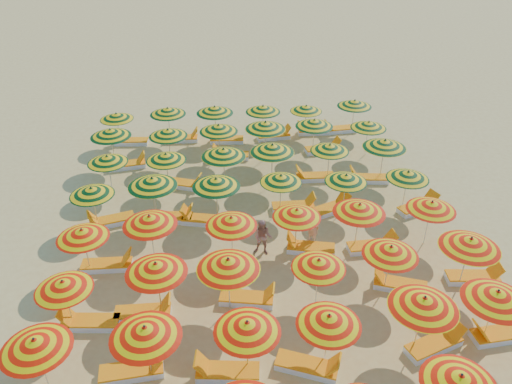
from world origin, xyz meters
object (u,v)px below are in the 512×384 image
(lounger_13, at_px, (474,277))
(lounger_33, at_px, (313,131))
(umbrella_33, at_px, (272,148))
(umbrella_45, at_px, (263,109))
(umbrella_9, at_px, (329,320))
(lounger_21, at_px, (330,209))
(lounger_24, at_px, (314,177))
(umbrella_31, at_px, (166,157))
(lounger_20, at_px, (294,206))
(beachgoer_a, at_px, (313,226))
(umbrella_6, at_px, (35,344))
(lounger_6, at_px, (309,366))
(lounger_15, at_px, (310,248))
(umbrella_15, at_px, (319,264))
(lounger_25, at_px, (368,178))
(lounger_11, at_px, (248,299))
(lounger_28, at_px, (323,149))
(lounger_9, at_px, (89,322))
(lounger_19, at_px, (203,220))
(umbrella_30, at_px, (107,159))
(lounger_7, at_px, (435,344))
(umbrella_36, at_px, (110,133))
(umbrella_41, at_px, (369,125))
(umbrella_27, at_px, (281,179))
(umbrella_29, at_px, (408,175))
(umbrella_4, at_px, (460,380))
(umbrella_23, at_px, (432,206))
(lounger_32, at_px, (274,136))
(umbrella_7, at_px, (145,332))
(lounger_4, at_px, (133,371))
(lounger_18, at_px, (172,217))
(lounger_8, at_px, (499,335))
(lounger_17, at_px, (111,221))
(umbrella_24, at_px, (91,191))
(umbrella_26, at_px, (216,182))
(lounger_10, at_px, (144,313))
(lounger_30, at_px, (182,138))
(umbrella_28, at_px, (346,178))
(lounger_12, at_px, (399,285))
(umbrella_37, at_px, (168,133))
(umbrella_39, at_px, (265,125))
(umbrella_20, at_px, (231,221))
(umbrella_25, at_px, (152,182))
(umbrella_11, at_px, (497,296))
(lounger_14, at_px, (108,265))
(umbrella_12, at_px, (63,285))
(lounger_34, at_px, (340,129))
(umbrella_19, at_px, (150,220))
(umbrella_42, at_px, (116,116))
(lounger_23, at_px, (183,184))
(umbrella_34, at_px, (330,148))
(umbrella_43, at_px, (168,111))
(lounger_22, at_px, (418,207))
(umbrella_22, at_px, (359,208))
(lounger_31, at_px, (226,140))
(umbrella_38, at_px, (219,128))
(lounger_26, at_px, (128,165))

(lounger_13, bearing_deg, lounger_33, 110.19)
(umbrella_33, relative_size, umbrella_45, 1.00)
(umbrella_9, xyz_separation_m, lounger_21, (1.97, 7.35, -1.48))
(lounger_24, bearing_deg, umbrella_31, 3.10)
(lounger_20, distance_m, beachgoer_a, 2.27)
(umbrella_6, height_order, lounger_6, umbrella_6)
(lounger_15, bearing_deg, umbrella_15, 96.80)
(lounger_21, distance_m, lounger_25, 3.16)
(lounger_11, bearing_deg, beachgoer_a, 59.75)
(lounger_28, bearing_deg, umbrella_6, -135.33)
(lounger_9, xyz_separation_m, lounger_19, (3.52, 5.02, 0.00))
(umbrella_30, relative_size, lounger_7, 1.20)
(umbrella_36, distance_m, umbrella_41, 12.08)
(umbrella_27, height_order, umbrella_29, umbrella_29)
(umbrella_4, height_order, umbrella_23, umbrella_4)
(umbrella_6, relative_size, umbrella_33, 0.94)
(lounger_32, xyz_separation_m, lounger_33, (2.16, 0.37, 0.00))
(umbrella_7, xyz_separation_m, lounger_4, (-0.50, 0.15, -1.58))
(umbrella_23, distance_m, lounger_18, 9.78)
(umbrella_15, height_order, lounger_8, umbrella_15)
(lounger_13, distance_m, lounger_17, 13.37)
(umbrella_24, distance_m, umbrella_26, 4.67)
(umbrella_26, xyz_separation_m, lounger_10, (-2.49, -4.97, -1.57))
(lounger_7, height_order, lounger_21, same)
(umbrella_41, distance_m, lounger_30, 9.46)
(umbrella_28, relative_size, lounger_7, 1.08)
(umbrella_9, relative_size, lounger_28, 1.28)
(lounger_6, distance_m, lounger_11, 3.11)
(umbrella_30, height_order, lounger_17, umbrella_30)
(umbrella_7, distance_m, lounger_12, 8.41)
(lounger_9, bearing_deg, lounger_4, 134.28)
(umbrella_37, relative_size, umbrella_39, 0.94)
(umbrella_20, bearing_deg, umbrella_25, 135.09)
(umbrella_11, distance_m, lounger_30, 17.03)
(lounger_4, xyz_separation_m, lounger_14, (-1.28, 4.60, 0.00))
(umbrella_45, bearing_deg, umbrella_7, -108.49)
(umbrella_12, relative_size, umbrella_24, 0.85)
(lounger_34, bearing_deg, lounger_15, 64.29)
(umbrella_15, height_order, umbrella_19, umbrella_19)
(umbrella_42, relative_size, lounger_15, 1.11)
(lounger_14, bearing_deg, lounger_23, 66.87)
(umbrella_41, xyz_separation_m, lounger_4, (-10.12, -11.91, -1.45))
(umbrella_34, bearing_deg, beachgoer_a, -110.31)
(umbrella_24, xyz_separation_m, umbrella_43, (2.58, 7.28, 0.12))
(umbrella_25, height_order, lounger_22, umbrella_25)
(umbrella_22, height_order, lounger_25, umbrella_22)
(lounger_7, height_order, lounger_31, same)
(umbrella_38, relative_size, lounger_26, 1.22)
(lounger_7, distance_m, lounger_18, 10.59)
(umbrella_29, xyz_separation_m, lounger_20, (-4.43, 0.43, -1.43))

